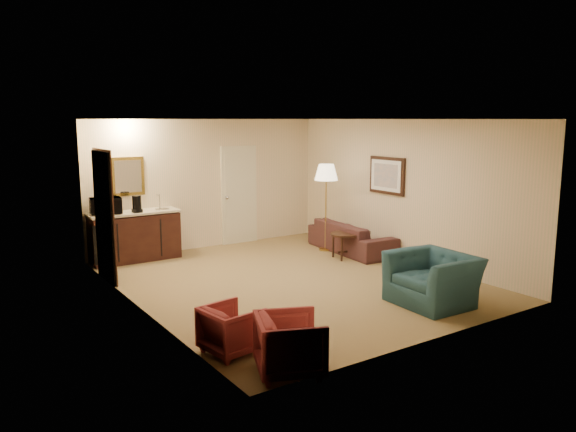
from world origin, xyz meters
The scene contains 12 objects.
ground centered at (0.00, 0.00, 0.00)m, with size 6.00×6.00×0.00m, color olive.
room_walls centered at (-0.10, 0.77, 1.72)m, with size 5.02×6.01×2.61m.
wetbar_cabinet centered at (-1.65, 2.72, 0.46)m, with size 1.64×0.58×0.92m, color #341810.
sofa centered at (2.15, 1.02, 0.40)m, with size 2.02×0.59×0.79m, color black.
teal_armchair centered at (1.02, -2.09, 0.49)m, with size 1.11×0.72×0.97m, color #1F404D.
rose_chair_near centered at (-2.15, -2.00, 0.30)m, with size 0.59×0.55×0.60m, color maroon.
rose_chair_far centered at (-1.90, -2.80, 0.34)m, with size 0.67×0.62×0.69m, color maroon.
coffee_table centered at (1.80, 0.63, 0.25)m, with size 0.86×0.58×0.49m, color black.
floor_lamp centered at (1.79, 1.40, 0.87)m, with size 0.46×0.46×1.74m, color gold.
waste_bin centered at (-1.00, 2.65, 0.15)m, with size 0.25×0.25×0.31m, color black.
microwave centered at (-2.15, 2.74, 1.10)m, with size 0.53×0.29×0.36m, color black.
coffee_maker centered at (-1.62, 2.61, 1.07)m, with size 0.16×0.16×0.31m, color black.
Camera 1 is at (-4.96, -7.32, 2.60)m, focal length 35.00 mm.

